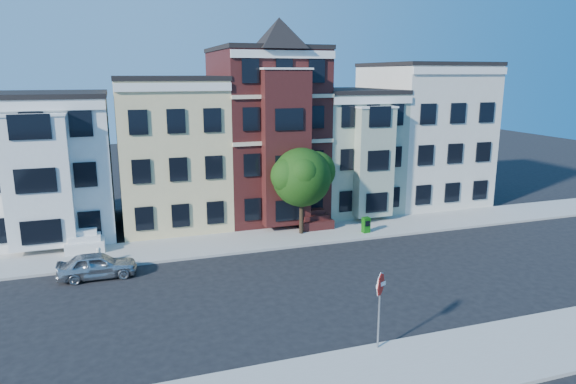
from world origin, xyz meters
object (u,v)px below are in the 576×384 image
object	(u,v)px
parked_car	(97,265)
newspaper_box	(366,225)
fire_hydrant	(99,257)
street_tree	(302,181)
stop_sign	(379,306)

from	to	relation	value
parked_car	newspaper_box	world-z (taller)	parked_car
fire_hydrant	parked_car	bearing A→B (deg)	-91.46
street_tree	stop_sign	bearing A→B (deg)	-98.62
fire_hydrant	stop_sign	size ratio (longest dim) A/B	0.21
newspaper_box	stop_sign	world-z (taller)	stop_sign
street_tree	parked_car	size ratio (longest dim) A/B	1.76
newspaper_box	stop_sign	bearing A→B (deg)	-120.06
street_tree	parked_car	world-z (taller)	street_tree
fire_hydrant	stop_sign	xyz separation A→B (m)	(10.34, -13.02, 1.37)
stop_sign	fire_hydrant	bearing A→B (deg)	105.18
street_tree	stop_sign	xyz separation A→B (m)	(-2.21, -14.57, -1.77)
newspaper_box	fire_hydrant	world-z (taller)	newspaper_box
stop_sign	newspaper_box	bearing A→B (deg)	41.38
street_tree	newspaper_box	distance (m)	5.23
parked_car	newspaper_box	distance (m)	16.86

